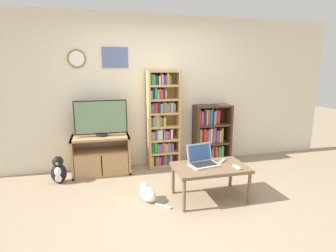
# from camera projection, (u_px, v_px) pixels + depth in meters

# --- Properties ---
(ground_plane) EXTENTS (18.00, 18.00, 0.00)m
(ground_plane) POSITION_uv_depth(u_px,v_px,m) (180.00, 213.00, 3.16)
(ground_plane) COLOR gray
(wall_back) EXTENTS (6.95, 0.09, 2.60)m
(wall_back) POSITION_uv_depth(u_px,v_px,m) (151.00, 92.00, 4.59)
(wall_back) COLOR beige
(wall_back) RESTS_ON ground_plane
(tv_stand) EXTENTS (0.92, 0.44, 0.64)m
(tv_stand) POSITION_uv_depth(u_px,v_px,m) (101.00, 155.00, 4.30)
(tv_stand) COLOR tan
(tv_stand) RESTS_ON ground_plane
(television) EXTENTS (0.83, 0.18, 0.58)m
(television) POSITION_uv_depth(u_px,v_px,m) (101.00, 118.00, 4.20)
(television) COLOR black
(television) RESTS_ON tv_stand
(bookshelf_tall) EXTENTS (0.56, 0.28, 1.68)m
(bookshelf_tall) POSITION_uv_depth(u_px,v_px,m) (162.00, 121.00, 4.56)
(bookshelf_tall) COLOR tan
(bookshelf_tall) RESTS_ON ground_plane
(bookshelf_short) EXTENTS (0.68, 0.30, 1.07)m
(bookshelf_short) POSITION_uv_depth(u_px,v_px,m) (210.00, 135.00, 4.84)
(bookshelf_short) COLOR #472D1E
(bookshelf_short) RESTS_ON ground_plane
(coffee_table) EXTENTS (0.96, 0.59, 0.45)m
(coffee_table) POSITION_uv_depth(u_px,v_px,m) (210.00, 169.00, 3.46)
(coffee_table) COLOR brown
(coffee_table) RESTS_ON ground_plane
(laptop) EXTENTS (0.41, 0.35, 0.27)m
(laptop) POSITION_uv_depth(u_px,v_px,m) (202.00, 160.00, 3.50)
(laptop) COLOR #B7BABC
(laptop) RESTS_ON coffee_table
(remote_near_laptop) EXTENTS (0.15, 0.14, 0.02)m
(remote_near_laptop) POSITION_uv_depth(u_px,v_px,m) (223.00, 161.00, 3.61)
(remote_near_laptop) COLOR #99999E
(remote_near_laptop) RESTS_ON coffee_table
(remote_far_from_laptop) EXTENTS (0.05, 0.16, 0.02)m
(remote_far_from_laptop) POSITION_uv_depth(u_px,v_px,m) (237.00, 167.00, 3.38)
(remote_far_from_laptop) COLOR #99999E
(remote_far_from_laptop) RESTS_ON coffee_table
(cat) EXTENTS (0.39, 0.44, 0.25)m
(cat) POSITION_uv_depth(u_px,v_px,m) (147.00, 194.00, 3.43)
(cat) COLOR white
(cat) RESTS_ON ground_plane
(penguin_figurine) EXTENTS (0.23, 0.20, 0.42)m
(penguin_figurine) POSITION_uv_depth(u_px,v_px,m) (59.00, 171.00, 3.97)
(penguin_figurine) COLOR black
(penguin_figurine) RESTS_ON ground_plane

